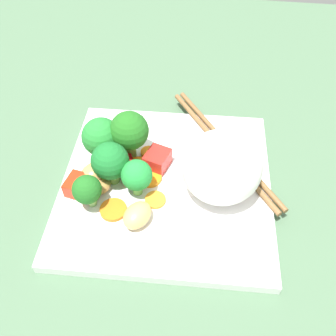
{
  "coord_description": "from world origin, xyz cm",
  "views": [
    {
      "loc": [
        -29.42,
        -4.12,
        37.8
      ],
      "look_at": [
        0.4,
        -0.16,
        3.33
      ],
      "focal_mm": 39.93,
      "sensor_mm": 36.0,
      "label": 1
    }
  ],
  "objects_px": {
    "square_plate": "(166,184)",
    "carrot_slice_4": "(148,153)",
    "chopstick_pair": "(224,146)",
    "rice_mound": "(222,167)",
    "broccoli_floret_4": "(129,132)"
  },
  "relations": [
    {
      "from": "square_plate",
      "to": "chopstick_pair",
      "type": "bearing_deg",
      "value": -45.55
    },
    {
      "from": "square_plate",
      "to": "chopstick_pair",
      "type": "relative_size",
      "value": 1.23
    },
    {
      "from": "rice_mound",
      "to": "broccoli_floret_4",
      "type": "bearing_deg",
      "value": 70.9
    },
    {
      "from": "rice_mound",
      "to": "carrot_slice_4",
      "type": "height_order",
      "value": "rice_mound"
    },
    {
      "from": "chopstick_pair",
      "to": "square_plate",
      "type": "bearing_deg",
      "value": 98.97
    },
    {
      "from": "square_plate",
      "to": "rice_mound",
      "type": "bearing_deg",
      "value": -94.41
    },
    {
      "from": "broccoli_floret_4",
      "to": "chopstick_pair",
      "type": "relative_size",
      "value": 0.34
    },
    {
      "from": "broccoli_floret_4",
      "to": "rice_mound",
      "type": "bearing_deg",
      "value": -109.1
    },
    {
      "from": "square_plate",
      "to": "rice_mound",
      "type": "relative_size",
      "value": 2.77
    },
    {
      "from": "carrot_slice_4",
      "to": "square_plate",
      "type": "bearing_deg",
      "value": -144.69
    },
    {
      "from": "broccoli_floret_4",
      "to": "carrot_slice_4",
      "type": "xyz_separation_m",
      "value": [
        0.01,
        -0.02,
        -0.04
      ]
    },
    {
      "from": "broccoli_floret_4",
      "to": "carrot_slice_4",
      "type": "height_order",
      "value": "broccoli_floret_4"
    },
    {
      "from": "rice_mound",
      "to": "carrot_slice_4",
      "type": "bearing_deg",
      "value": 63.62
    },
    {
      "from": "carrot_slice_4",
      "to": "chopstick_pair",
      "type": "bearing_deg",
      "value": -75.37
    },
    {
      "from": "square_plate",
      "to": "carrot_slice_4",
      "type": "distance_m",
      "value": 0.05
    }
  ]
}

